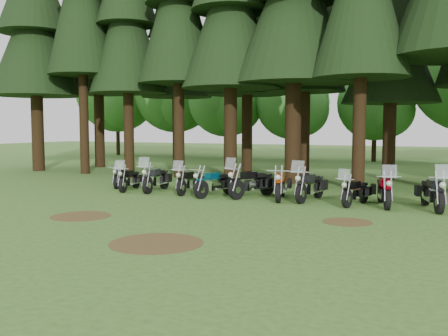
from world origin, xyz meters
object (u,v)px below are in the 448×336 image
Objects in this scene: motorcycle_6 at (281,186)px; motorcycle_9 at (384,192)px; motorcycle_1 at (130,180)px; motorcycle_5 at (252,184)px; motorcycle_7 at (310,187)px; motorcycle_10 at (432,194)px; motorcycle_3 at (189,182)px; motorcycle_4 at (216,184)px; motorcycle_2 at (156,179)px; motorcycle_8 at (355,192)px; motorcycle_0 at (123,178)px.

motorcycle_6 is 1.01× the size of motorcycle_9.
motorcycle_1 is 0.88× the size of motorcycle_5.
motorcycle_6 is at bearing -167.52° from motorcycle_7.
motorcycle_10 is (4.15, -0.24, 0.01)m from motorcycle_7.
motorcycle_1 is 2.79m from motorcycle_3.
motorcycle_10 is (7.77, 0.21, 0.05)m from motorcycle_4.
motorcycle_2 is 6.56m from motorcycle_7.
motorcycle_2 is 1.14× the size of motorcycle_8.
motorcycle_2 is at bearing 164.97° from motorcycle_9.
motorcycle_10 reaches higher than motorcycle_7.
motorcycle_9 is (7.59, -0.02, 0.03)m from motorcycle_3.
motorcycle_3 reaches higher than motorcycle_0.
motorcycle_0 is at bearing -174.49° from motorcycle_4.
motorcycle_9 is (2.63, -0.18, -0.01)m from motorcycle_7.
motorcycle_4 is at bearing -15.18° from motorcycle_1.
motorcycle_10 is at bearing -19.39° from motorcycle_0.
motorcycle_0 is 0.83× the size of motorcycle_9.
motorcycle_2 reaches higher than motorcycle_6.
motorcycle_4 is (1.34, -0.30, 0.01)m from motorcycle_3.
motorcycle_9 reaches higher than motorcycle_0.
motorcycle_9 is at bearing 160.94° from motorcycle_10.
motorcycle_2 is 8.27m from motorcycle_8.
motorcycle_1 reaches higher than motorcycle_6.
motorcycle_3 is 0.95× the size of motorcycle_9.
motorcycle_9 is (10.38, 0.21, 0.05)m from motorcycle_1.
motorcycle_4 is at bearing -17.37° from motorcycle_3.
motorcycle_0 is 10.51m from motorcycle_8.
motorcycle_9 reaches higher than motorcycle_1.
motorcycle_1 is at bearing -170.68° from motorcycle_7.
motorcycle_0 is 0.81× the size of motorcycle_5.
motorcycle_3 is at bearing 166.77° from motorcycle_6.
motorcycle_8 reaches higher than motorcycle_4.
motorcycle_1 is at bearing -164.83° from motorcycle_4.
motorcycle_8 is at bearing -9.50° from motorcycle_2.
motorcycle_0 is 0.93× the size of motorcycle_8.
motorcycle_0 is 1.35m from motorcycle_1.
motorcycle_10 is (5.24, -0.13, 0.02)m from motorcycle_6.
motorcycle_6 reaches higher than motorcycle_4.
motorcycle_6 is at bearing 162.00° from motorcycle_10.
motorcycle_2 is at bearing 166.60° from motorcycle_6.
motorcycle_3 is 7.59m from motorcycle_9.
motorcycle_10 is at bearing -17.40° from motorcycle_9.
motorcycle_7 is at bearing -3.08° from motorcycle_3.
motorcycle_3 reaches higher than motorcycle_1.
motorcycle_4 is at bearing -13.82° from motorcycle_2.
motorcycle_4 is (5.14, -0.96, 0.06)m from motorcycle_0.
motorcycle_4 is 0.92× the size of motorcycle_5.
motorcycle_3 is 1.00× the size of motorcycle_4.
motorcycle_0 is 7.70m from motorcycle_6.
motorcycle_4 is 6.26m from motorcycle_9.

